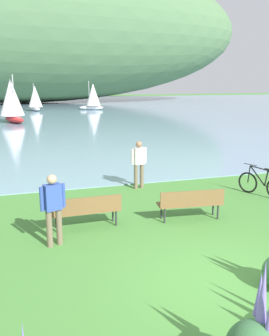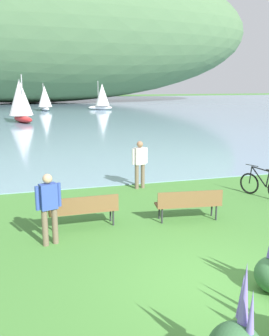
# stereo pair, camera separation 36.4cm
# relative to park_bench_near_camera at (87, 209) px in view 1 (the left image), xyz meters

# --- Properties ---
(ground_plane) EXTENTS (200.00, 200.00, 0.00)m
(ground_plane) POSITION_rel_park_bench_near_camera_xyz_m (2.05, -3.52, -0.52)
(ground_plane) COLOR #478438
(bay_water) EXTENTS (180.00, 80.00, 0.04)m
(bay_water) POSITION_rel_park_bench_near_camera_xyz_m (2.05, 43.61, -0.50)
(bay_water) COLOR #7A99B2
(bay_water) RESTS_ON ground
(distant_hillside) EXTENTS (82.57, 28.00, 25.83)m
(distant_hillside) POSITION_rel_park_bench_near_camera_xyz_m (-1.29, 60.17, 12.43)
(distant_hillside) COLOR #4C7047
(distant_hillside) RESTS_ON bay_water
(park_bench_near_camera) EXTENTS (1.81, 0.51, 0.88)m
(park_bench_near_camera) POSITION_rel_park_bench_near_camera_xyz_m (0.00, 0.00, 0.00)
(park_bench_near_camera) COLOR brown
(park_bench_near_camera) RESTS_ON ground
(park_bench_further_along) EXTENTS (1.84, 0.68, 0.88)m
(park_bench_further_along) POSITION_rel_park_bench_near_camera_xyz_m (2.83, -0.28, 0.00)
(park_bench_further_along) COLOR brown
(park_bench_further_along) RESTS_ON ground
(bicycle_beside_path) EXTENTS (0.79, 1.64, 1.01)m
(bicycle_beside_path) POSITION_rel_park_bench_near_camera_xyz_m (6.05, 1.00, -0.12)
(bicycle_beside_path) COLOR black
(bicycle_beside_path) RESTS_ON ground
(person_at_shoreline) EXTENTS (0.60, 0.29, 1.71)m
(person_at_shoreline) POSITION_rel_park_bench_near_camera_xyz_m (2.43, 3.10, 0.46)
(person_at_shoreline) COLOR #72604C
(person_at_shoreline) RESTS_ON ground
(person_on_the_grass) EXTENTS (0.59, 0.32, 1.71)m
(person_on_the_grass) POSITION_rel_park_bench_near_camera_xyz_m (-0.90, -0.83, 0.46)
(person_on_the_grass) COLOR #72604C
(person_on_the_grass) RESTS_ON ground
(sailboat_nearest_to_shore) EXTENTS (2.82, 3.79, 4.31)m
(sailboat_nearest_to_shore) POSITION_rel_park_bench_near_camera_xyz_m (-2.08, 26.85, 1.55)
(sailboat_nearest_to_shore) COLOR #B22323
(sailboat_nearest_to_shore) RESTS_ON bay_water
(sailboat_mid_bay) EXTENTS (2.14, 3.08, 3.48)m
(sailboat_mid_bay) POSITION_rel_park_bench_near_camera_xyz_m (0.56, 40.29, 1.16)
(sailboat_mid_bay) COLOR white
(sailboat_mid_bay) RESTS_ON bay_water
(sailboat_toward_hillside) EXTENTS (3.32, 2.45, 3.77)m
(sailboat_toward_hillside) POSITION_rel_park_bench_near_camera_xyz_m (7.99, 40.05, 1.29)
(sailboat_toward_hillside) COLOR white
(sailboat_toward_hillside) RESTS_ON bay_water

